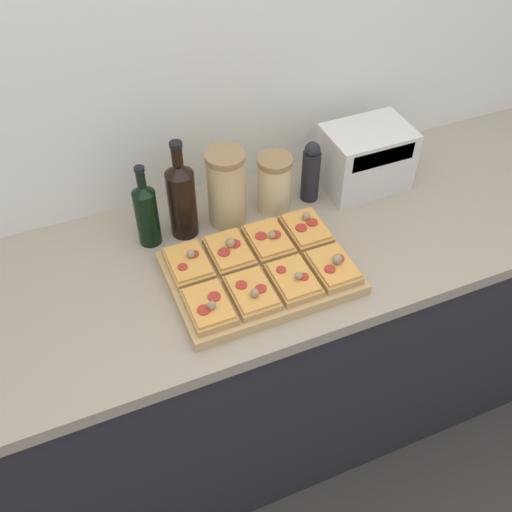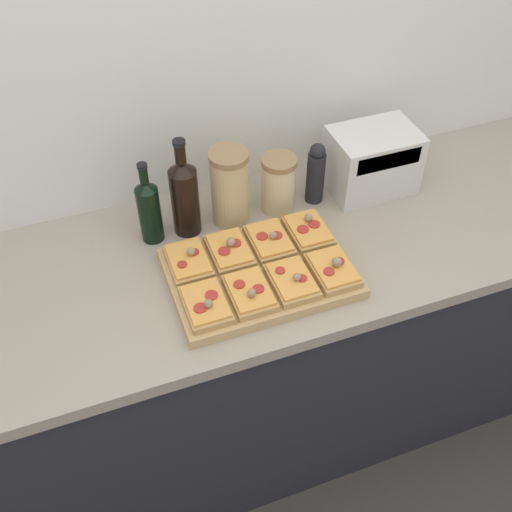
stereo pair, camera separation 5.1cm
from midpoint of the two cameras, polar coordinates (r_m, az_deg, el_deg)
ground_plane at (r=2.25m, az=3.50°, el=-22.00°), size 12.00×12.00×0.00m
wall_back at (r=1.72m, az=-3.66°, el=16.55°), size 6.00×0.06×2.50m
kitchen_counter at (r=2.00m, az=0.49°, el=-8.87°), size 2.63×0.67×0.91m
cutting_board at (r=1.57m, az=1.31°, el=-1.64°), size 0.47×0.33×0.03m
pizza_slice_back_left at (r=1.57m, az=-5.54°, el=-0.49°), size 0.10×0.15×0.05m
pizza_slice_back_midleft at (r=1.59m, az=-1.61°, el=0.53°), size 0.10×0.15×0.05m
pizza_slice_back_midright at (r=1.62m, az=2.21°, el=1.48°), size 0.10×0.15×0.05m
pizza_slice_back_right at (r=1.66m, az=5.86°, el=2.43°), size 0.10×0.15×0.05m
pizza_slice_front_left at (r=1.47m, az=-3.81°, el=-4.64°), size 0.10×0.15×0.05m
pizza_slice_front_midleft at (r=1.49m, az=0.38°, el=-3.50°), size 0.10×0.15×0.05m
pizza_slice_front_midright at (r=1.52m, az=4.42°, el=-2.37°), size 0.10×0.15×0.05m
pizza_slice_front_right at (r=1.56m, az=8.27°, el=-1.28°), size 0.10×0.15×0.05m
olive_oil_bottle at (r=1.65m, az=-9.27°, el=4.40°), size 0.06×0.06×0.25m
wine_bottle at (r=1.65m, az=-5.93°, el=5.74°), size 0.08×0.08×0.30m
grain_jar_tall at (r=1.68m, az=-1.64°, el=6.54°), size 0.11×0.11×0.23m
grain_jar_short at (r=1.74m, az=3.01°, el=6.85°), size 0.10×0.10×0.18m
pepper_mill at (r=1.77m, az=6.54°, el=7.82°), size 0.05×0.05×0.20m
toaster_oven at (r=1.85m, az=11.78°, el=8.88°), size 0.28×0.18×0.19m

